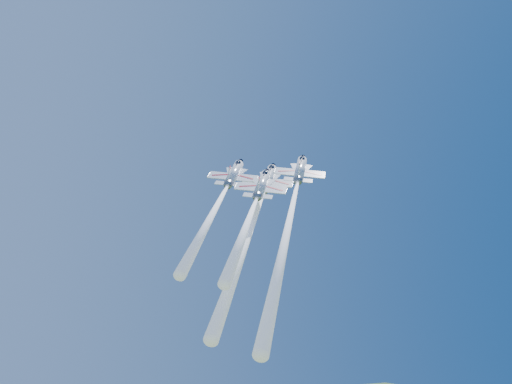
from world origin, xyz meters
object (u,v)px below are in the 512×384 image
jet_left (219,201)px  jet_right (290,216)px  jet_slot (252,211)px  jet_lead (254,220)px

jet_left → jet_right: bearing=-22.1°
jet_right → jet_slot: (-4.13, 4.85, 1.24)m
jet_lead → jet_slot: (-3.37, -5.41, 0.46)m
jet_lead → jet_slot: jet_lead is taller
jet_lead → jet_left: jet_lead is taller
jet_left → jet_slot: bearing=-29.2°
jet_lead → jet_right: 10.32m
jet_lead → jet_slot: 6.39m
jet_slot → jet_lead: bearing=93.0°
jet_right → jet_slot: 6.49m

